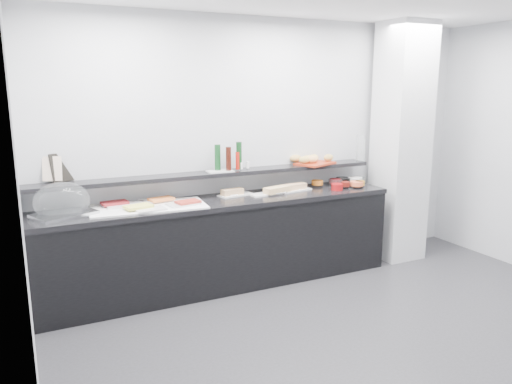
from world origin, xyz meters
name	(u,v)px	position (x,y,z in m)	size (l,w,h in m)	color
ground	(387,345)	(0.00, 0.00, 0.00)	(5.00, 5.00, 0.00)	#2D2D30
back_wall	(271,147)	(0.00, 2.00, 1.35)	(5.00, 0.02, 2.70)	#B6B9BE
column	(401,144)	(1.50, 1.65, 1.35)	(0.50, 0.50, 2.70)	silver
buffet_cabinet	(223,245)	(-0.70, 1.70, 0.42)	(3.60, 0.60, 0.85)	black
counter_top	(222,202)	(-0.70, 1.70, 0.88)	(3.62, 0.62, 0.05)	black
wall_shelf	(215,174)	(-0.70, 1.88, 1.13)	(3.60, 0.25, 0.04)	black
cloche_base	(64,215)	(-2.17, 1.66, 0.92)	(0.49, 0.33, 0.04)	#A8AAAF
cloche_dome	(62,201)	(-2.18, 1.73, 1.03)	(0.48, 0.31, 0.34)	white
linen_runner	(148,207)	(-1.45, 1.68, 0.91)	(1.05, 0.50, 0.01)	white
platter_meat_a	(126,205)	(-1.63, 1.78, 0.92)	(0.34, 0.22, 0.01)	white
food_meat_a	(115,203)	(-1.72, 1.84, 0.94)	(0.23, 0.15, 0.02)	maroon
platter_salmon	(156,200)	(-1.32, 1.86, 0.92)	(0.29, 0.19, 0.01)	white
food_salmon	(161,199)	(-1.29, 1.80, 0.94)	(0.23, 0.14, 0.02)	orange
platter_cheese	(150,209)	(-1.46, 1.52, 0.92)	(0.26, 0.18, 0.01)	silver
food_cheese	(138,207)	(-1.55, 1.60, 0.94)	(0.24, 0.15, 0.02)	#EAE75B
platter_meat_b	(183,204)	(-1.14, 1.59, 0.92)	(0.28, 0.19, 0.01)	silver
food_meat_b	(188,202)	(-1.09, 1.58, 0.94)	(0.22, 0.14, 0.02)	maroon
sandwich_plate_left	(235,195)	(-0.51, 1.81, 0.91)	(0.36, 0.15, 0.01)	silver
sandwich_food_left	(232,192)	(-0.55, 1.80, 0.94)	(0.23, 0.09, 0.06)	tan
tongs_left	(230,196)	(-0.59, 1.75, 0.92)	(0.01, 0.01, 0.16)	#B7B8BE
sandwich_plate_mid	(266,194)	(-0.22, 1.70, 0.91)	(0.33, 0.14, 0.01)	white
sandwich_food_mid	(277,190)	(-0.09, 1.69, 0.94)	(0.30, 0.11, 0.06)	tan
tongs_mid	(281,193)	(-0.08, 1.63, 0.92)	(0.01, 0.01, 0.16)	#AAACB1
sandwich_plate_right	(294,190)	(0.15, 1.76, 0.91)	(0.38, 0.16, 0.01)	white
sandwich_food_right	(295,186)	(0.16, 1.75, 0.94)	(0.24, 0.09, 0.06)	tan
tongs_right	(293,190)	(0.11, 1.72, 0.92)	(0.01, 0.01, 0.16)	#ADAEB4
bowl_glass_fruit	(335,183)	(0.71, 1.79, 0.94)	(0.16, 0.16, 0.07)	white
fill_glass_fruit	(317,182)	(0.49, 1.83, 0.95)	(0.13, 0.13, 0.05)	orange
bowl_black_jam	(343,181)	(0.85, 1.85, 0.94)	(0.16, 0.16, 0.07)	black
fill_black_jam	(335,181)	(0.72, 1.81, 0.95)	(0.13, 0.13, 0.05)	#580C10
bowl_glass_cream	(357,180)	(1.03, 1.81, 0.94)	(0.18, 0.18, 0.07)	white
fill_glass_cream	(355,180)	(0.98, 1.79, 0.95)	(0.16, 0.16, 0.05)	white
bowl_red_jam	(337,187)	(0.58, 1.58, 0.94)	(0.12, 0.12, 0.07)	maroon
fill_red_jam	(345,184)	(0.72, 1.62, 0.95)	(0.09, 0.09, 0.05)	#61130D
bowl_glass_salmon	(356,184)	(0.87, 1.62, 0.94)	(0.14, 0.14, 0.07)	silver
fill_glass_salmon	(357,184)	(0.85, 1.59, 0.95)	(0.14, 0.14, 0.05)	#F56B3B
bowl_black_fruit	(358,184)	(0.88, 1.60, 0.94)	(0.12, 0.12, 0.07)	black
fill_black_fruit	(360,183)	(0.90, 1.59, 0.95)	(0.10, 0.10, 0.05)	orange
framed_print	(61,167)	(-2.14, 1.99, 1.28)	(0.20, 0.02, 0.26)	black
print_art	(52,169)	(-2.22, 1.96, 1.28)	(0.17, 0.00, 0.22)	beige
condiment_tray	(220,171)	(-0.66, 1.86, 1.16)	(0.26, 0.16, 0.01)	silver
bottle_green_a	(218,157)	(-0.66, 1.90, 1.29)	(0.06, 0.06, 0.26)	#103D19
bottle_brown	(229,159)	(-0.57, 1.83, 1.28)	(0.05, 0.05, 0.24)	#330F09
bottle_green_b	(239,155)	(-0.44, 1.87, 1.30)	(0.06, 0.06, 0.28)	#0E3314
bottle_hot	(237,161)	(-0.47, 1.85, 1.25)	(0.04, 0.04, 0.18)	#B8180D
shaker_salt	(241,166)	(-0.43, 1.85, 1.20)	(0.03, 0.03, 0.07)	white
shaker_pepper	(248,165)	(-0.34, 1.87, 1.20)	(0.04, 0.04, 0.07)	white
bread_tray	(315,163)	(0.47, 1.85, 1.16)	(0.42, 0.29, 0.02)	#992810
bread_roll_nw	(296,158)	(0.30, 1.98, 1.21)	(0.14, 0.09, 0.08)	#B38A44
bread_roll_n	(314,158)	(0.49, 1.92, 1.21)	(0.14, 0.09, 0.08)	tan
bread_roll_sw	(305,160)	(0.32, 1.84, 1.21)	(0.13, 0.08, 0.08)	#B39244
bread_roll_s	(312,159)	(0.42, 1.84, 1.21)	(0.15, 0.09, 0.08)	tan
bread_roll_se	(328,158)	(0.66, 1.86, 1.21)	(0.12, 0.08, 0.08)	#B49144
bread_roll_midw	(311,159)	(0.44, 1.88, 1.21)	(0.16, 0.10, 0.08)	#B89446
bread_roll_mide	(307,159)	(0.38, 1.88, 1.21)	(0.12, 0.08, 0.08)	tan
carafe	(360,148)	(1.08, 1.84, 1.30)	(0.10, 0.10, 0.30)	white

